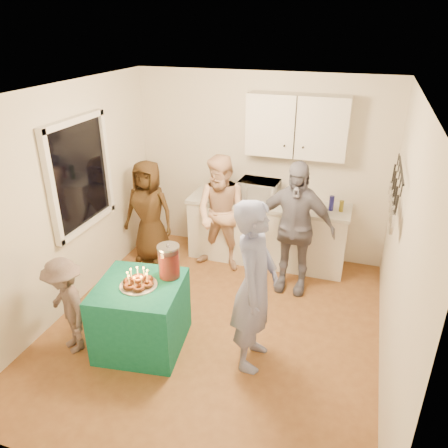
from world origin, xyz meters
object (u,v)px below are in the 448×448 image
(woman_back_center, at_px, (223,215))
(woman_back_left, at_px, (149,212))
(party_table, at_px, (141,315))
(man_birthday, at_px, (255,286))
(punch_jar, at_px, (169,262))
(woman_back_right, at_px, (294,228))
(counter, at_px, (267,233))
(child_near_left, at_px, (67,306))
(microwave, at_px, (259,191))

(woman_back_center, bearing_deg, woman_back_left, -169.71)
(party_table, relative_size, man_birthday, 0.48)
(woman_back_left, bearing_deg, party_table, -66.07)
(punch_jar, relative_size, woman_back_right, 0.20)
(woman_back_center, bearing_deg, woman_back_right, -6.20)
(woman_back_center, distance_m, woman_back_right, 1.02)
(counter, distance_m, woman_back_right, 0.88)
(man_birthday, xyz_separation_m, child_near_left, (-1.86, -0.44, -0.35))
(woman_back_left, relative_size, woman_back_center, 0.91)
(counter, relative_size, microwave, 4.11)
(man_birthday, height_order, woman_back_right, man_birthday)
(woman_back_left, distance_m, woman_back_right, 2.07)
(party_table, relative_size, woman_back_left, 0.57)
(woman_back_left, relative_size, child_near_left, 1.37)
(punch_jar, bearing_deg, microwave, 76.78)
(woman_back_left, bearing_deg, child_near_left, -87.61)
(party_table, relative_size, child_near_left, 0.78)
(microwave, distance_m, woman_back_left, 1.57)
(man_birthday, bearing_deg, party_table, 95.99)
(man_birthday, height_order, woman_back_left, man_birthday)
(woman_back_right, xyz_separation_m, child_near_left, (-1.99, -1.88, -0.32))
(counter, relative_size, child_near_left, 2.03)
(microwave, bearing_deg, child_near_left, -115.68)
(woman_back_center, xyz_separation_m, woman_back_right, (1.00, -0.22, 0.05))
(party_table, xyz_separation_m, punch_jar, (0.24, 0.25, 0.55))
(party_table, bearing_deg, woman_back_left, 113.76)
(child_near_left, bearing_deg, counter, 91.94)
(microwave, height_order, man_birthday, man_birthday)
(man_birthday, distance_m, woman_back_center, 1.89)
(microwave, xyz_separation_m, child_near_left, (-1.38, -2.50, -0.52))
(microwave, height_order, woman_back_left, woman_back_left)
(party_table, bearing_deg, child_near_left, -157.19)
(counter, height_order, woman_back_right, woman_back_right)
(child_near_left, bearing_deg, party_table, 56.09)
(microwave, bearing_deg, woman_back_left, -158.82)
(man_birthday, bearing_deg, woman_back_left, 49.58)
(microwave, relative_size, party_table, 0.63)
(woman_back_center, bearing_deg, party_table, -93.28)
(punch_jar, bearing_deg, man_birthday, -6.23)
(woman_back_left, bearing_deg, woman_back_center, 4.27)
(man_birthday, xyz_separation_m, woman_back_right, (0.12, 1.45, -0.03))
(microwave, height_order, woman_back_right, woman_back_right)
(microwave, bearing_deg, punch_jar, -99.92)
(woman_back_center, bearing_deg, man_birthday, -56.13)
(microwave, relative_size, punch_jar, 1.57)
(punch_jar, bearing_deg, woman_back_center, 87.60)
(party_table, distance_m, woman_back_right, 2.11)
(counter, relative_size, party_table, 2.59)
(party_table, distance_m, punch_jar, 0.65)
(woman_back_center, bearing_deg, punch_jar, -86.21)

